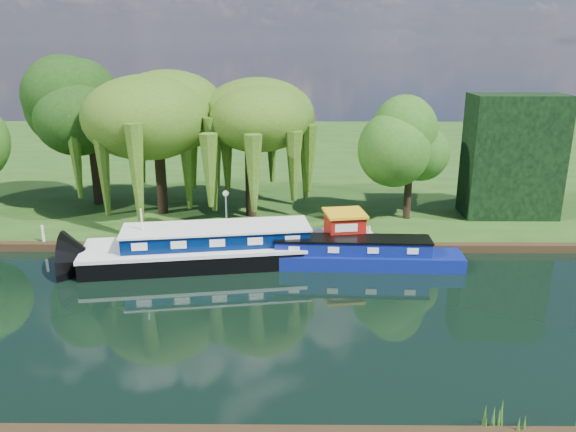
{
  "coord_description": "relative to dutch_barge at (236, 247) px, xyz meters",
  "views": [
    {
      "loc": [
        4.57,
        -22.36,
        11.65
      ],
      "look_at": [
        4.32,
        6.01,
        2.8
      ],
      "focal_mm": 35.0,
      "sensor_mm": 36.0,
      "label": 1
    }
  ],
  "objects": [
    {
      "name": "reeds_near",
      "position": [
        5.41,
        -14.11,
        -0.29
      ],
      "size": [
        33.7,
        1.5,
        1.1
      ],
      "color": "#265617",
      "rests_on": "ground"
    },
    {
      "name": "willow_left",
      "position": [
        -5.75,
        7.76,
        6.11
      ],
      "size": [
        7.47,
        7.47,
        8.95
      ],
      "color": "black",
      "rests_on": "far_bank"
    },
    {
      "name": "far_bank",
      "position": [
        -1.46,
        27.47,
        -0.62
      ],
      "size": [
        120.0,
        52.0,
        0.45
      ],
      "primitive_type": "cube",
      "color": "#203F11",
      "rests_on": "ground"
    },
    {
      "name": "narrowboat",
      "position": [
        6.32,
        -0.59,
        -0.23
      ],
      "size": [
        11.89,
        2.38,
        1.72
      ],
      "rotation": [
        0.0,
        0.0,
        -0.04
      ],
      "color": "navy",
      "rests_on": "ground"
    },
    {
      "name": "conifer_hedge",
      "position": [
        17.54,
        7.47,
        3.61
      ],
      "size": [
        6.0,
        3.0,
        8.0
      ],
      "primitive_type": "cube",
      "color": "black",
      "rests_on": "far_bank"
    },
    {
      "name": "tree_far_right",
      "position": [
        10.66,
        6.67,
        4.36
      ],
      "size": [
        4.21,
        4.21,
        6.88
      ],
      "color": "black",
      "rests_on": "far_bank"
    },
    {
      "name": "ground",
      "position": [
        -1.46,
        -6.53,
        -0.84
      ],
      "size": [
        120.0,
        120.0,
        0.0
      ],
      "primitive_type": "plane",
      "color": "black"
    },
    {
      "name": "lamppost",
      "position": [
        -0.96,
        3.97,
        1.58
      ],
      "size": [
        0.36,
        0.36,
        2.56
      ],
      "color": "silver",
      "rests_on": "far_bank"
    },
    {
      "name": "tree_far_mid",
      "position": [
        -10.9,
        9.97,
        6.12
      ],
      "size": [
        5.78,
        5.78,
        9.46
      ],
      "color": "black",
      "rests_on": "far_bank"
    },
    {
      "name": "willow_right",
      "position": [
        0.32,
        7.18,
        5.53
      ],
      "size": [
        6.66,
        6.66,
        8.11
      ],
      "color": "black",
      "rests_on": "far_bank"
    },
    {
      "name": "mooring_posts",
      "position": [
        -1.96,
        1.87,
        0.11
      ],
      "size": [
        19.16,
        0.16,
        1.0
      ],
      "color": "silver",
      "rests_on": "far_bank"
    },
    {
      "name": "dutch_barge",
      "position": [
        0.0,
        0.0,
        0.0
      ],
      "size": [
        16.46,
        5.99,
        3.4
      ],
      "rotation": [
        0.0,
        0.0,
        0.15
      ],
      "color": "black",
      "rests_on": "ground"
    }
  ]
}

